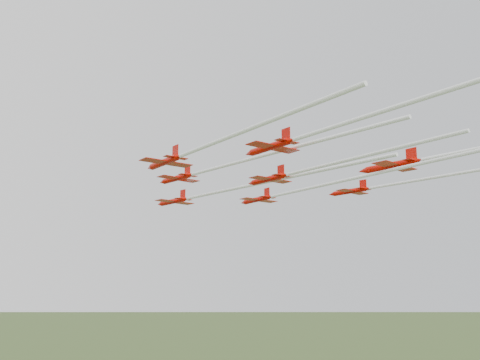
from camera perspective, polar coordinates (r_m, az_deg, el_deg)
jet_lead at (r=105.87m, az=-2.25°, el=-1.26°), size 8.94×61.73×2.64m
jet_row2_left at (r=94.31m, az=-1.87°, el=1.48°), size 8.69×56.68×2.57m
jet_row2_right at (r=102.20m, az=7.20°, el=-0.91°), size 8.40×60.37×2.51m
jet_row3_left at (r=78.20m, az=-4.43°, el=3.35°), size 8.57×47.59×2.56m
jet_row3_mid at (r=87.39m, az=6.90°, el=1.03°), size 8.05×42.69×2.42m
jet_row3_right at (r=100.13m, az=20.48°, el=0.35°), size 8.69×67.14×2.36m
jet_row4_left at (r=69.45m, az=12.28°, el=6.32°), size 8.67×63.60×2.61m
jet_row4_right at (r=86.58m, az=23.64°, el=2.99°), size 9.62×59.16×2.84m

